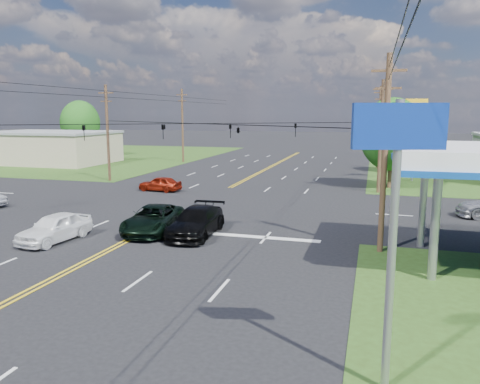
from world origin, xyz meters
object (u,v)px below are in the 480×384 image
(pole_ne, at_px, (381,135))
(pole_left_far, at_px, (182,125))
(retail_nw, at_px, (50,148))
(pickup_white, at_px, (55,227))
(tree_right_a, at_px, (392,134))
(pickup_dkgreen, at_px, (153,219))
(suv_black, at_px, (196,222))
(pole_se, at_px, (385,152))
(pole_right_far, at_px, (379,126))
(tree_right_b, at_px, (411,136))
(polesign_se, at_px, (396,171))
(tree_far_l, at_px, (80,123))
(pole_nw, at_px, (108,132))

(pole_ne, bearing_deg, pole_left_far, 143.84)
(retail_nw, bearing_deg, pickup_white, -52.01)
(tree_right_a, bearing_deg, pickup_dkgreen, -123.37)
(pole_ne, distance_m, suv_black, 20.51)
(pole_se, relative_size, pole_left_far, 0.95)
(pole_left_far, xyz_separation_m, pole_right_far, (26.00, 0.00, 0.00))
(pole_se, xyz_separation_m, pole_left_far, (-26.00, 37.00, 0.25))
(suv_black, bearing_deg, pole_right_far, 72.87)
(pickup_dkgreen, height_order, pickup_white, same)
(pole_right_far, distance_m, suv_black, 38.06)
(pole_se, relative_size, tree_right_b, 1.34)
(pole_se, bearing_deg, polesign_se, -90.00)
(pole_se, relative_size, tree_right_a, 1.16)
(suv_black, bearing_deg, pickup_white, -156.55)
(pole_right_far, height_order, suv_black, pole_right_far)
(pole_se, relative_size, pole_ne, 1.00)
(tree_right_a, relative_size, suv_black, 1.52)
(suv_black, distance_m, pickup_white, 7.52)
(pole_right_far, relative_size, tree_right_b, 1.41)
(retail_nw, bearing_deg, tree_far_l, 101.31)
(pickup_white, bearing_deg, suv_black, 32.27)
(pole_ne, distance_m, polesign_se, 30.13)
(retail_nw, relative_size, pole_se, 1.68)
(retail_nw, height_order, polesign_se, polesign_se)
(pole_nw, relative_size, tree_right_a, 1.16)
(pole_left_far, relative_size, pickup_white, 2.27)
(tree_right_b, distance_m, suv_black, 35.31)
(retail_nw, xyz_separation_m, pole_right_far, (43.00, 6.00, 3.17))
(pickup_white, bearing_deg, polesign_se, -22.61)
(pickup_dkgreen, bearing_deg, pole_se, -9.69)
(retail_nw, relative_size, pole_right_far, 1.60)
(retail_nw, relative_size, pickup_dkgreen, 2.96)
(pickup_dkgreen, bearing_deg, tree_right_a, 49.24)
(pole_nw, distance_m, tree_right_a, 27.17)
(pole_se, bearing_deg, pole_right_far, 90.00)
(pole_left_far, bearing_deg, pole_nw, -90.00)
(polesign_se, bearing_deg, pole_right_far, 90.00)
(retail_nw, bearing_deg, suv_black, -42.63)
(tree_right_b, relative_size, pickup_dkgreen, 1.31)
(tree_right_a, distance_m, tree_right_b, 12.27)
(pole_se, relative_size, suv_black, 1.77)
(tree_far_l, height_order, pickup_white, tree_far_l)
(pole_se, relative_size, tree_far_l, 1.09)
(retail_nw, relative_size, pole_nw, 1.68)
(pole_right_far, bearing_deg, suv_black, -105.12)
(tree_right_a, bearing_deg, pickup_white, -126.64)
(pole_right_far, distance_m, pickup_white, 43.31)
(pole_nw, relative_size, pickup_dkgreen, 1.76)
(pole_nw, height_order, tree_far_l, pole_nw)
(tree_right_a, distance_m, tree_far_l, 50.16)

